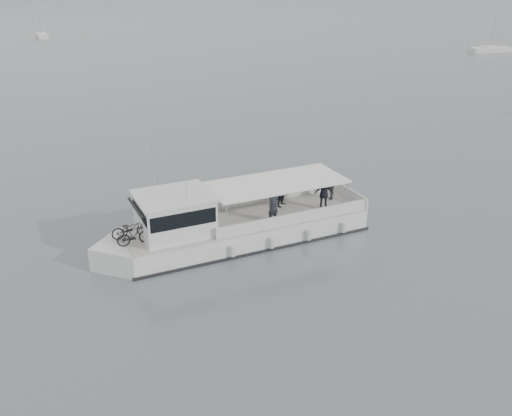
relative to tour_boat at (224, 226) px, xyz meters
name	(u,v)px	position (x,y,z in m)	size (l,w,h in m)	color
ground	(258,240)	(1.66, -0.30, -0.94)	(1400.00, 1400.00, 0.00)	#535D61
tour_boat	(224,226)	(0.00, 0.00, 0.00)	(13.77, 3.85, 5.75)	white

